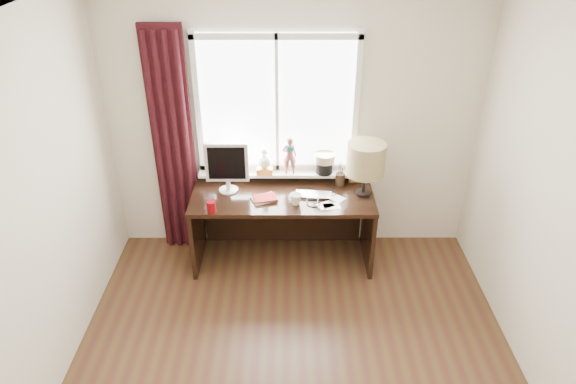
{
  "coord_description": "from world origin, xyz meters",
  "views": [
    {
      "loc": [
        -0.06,
        -2.49,
        3.17
      ],
      "look_at": [
        -0.05,
        1.25,
        1.0
      ],
      "focal_mm": 32.0,
      "sensor_mm": 36.0,
      "label": 1
    }
  ],
  "objects_px": {
    "mug": "(296,199)",
    "table_lamp": "(366,160)",
    "desk": "(283,211)",
    "monitor": "(227,164)",
    "red_cup": "(211,207)",
    "laptop": "(314,195)"
  },
  "relations": [
    {
      "from": "mug",
      "to": "desk",
      "type": "xyz_separation_m",
      "value": [
        -0.12,
        0.26,
        -0.3
      ]
    },
    {
      "from": "desk",
      "to": "monitor",
      "type": "bearing_deg",
      "value": -177.69
    },
    {
      "from": "desk",
      "to": "monitor",
      "type": "height_order",
      "value": "monitor"
    },
    {
      "from": "mug",
      "to": "table_lamp",
      "type": "height_order",
      "value": "table_lamp"
    },
    {
      "from": "laptop",
      "to": "desk",
      "type": "bearing_deg",
      "value": 164.02
    },
    {
      "from": "desk",
      "to": "table_lamp",
      "type": "bearing_deg",
      "value": -7.15
    },
    {
      "from": "laptop",
      "to": "table_lamp",
      "type": "distance_m",
      "value": 0.58
    },
    {
      "from": "laptop",
      "to": "monitor",
      "type": "bearing_deg",
      "value": 179.74
    },
    {
      "from": "laptop",
      "to": "mug",
      "type": "distance_m",
      "value": 0.22
    },
    {
      "from": "mug",
      "to": "table_lamp",
      "type": "bearing_deg",
      "value": 14.85
    },
    {
      "from": "mug",
      "to": "monitor",
      "type": "distance_m",
      "value": 0.71
    },
    {
      "from": "laptop",
      "to": "table_lamp",
      "type": "relative_size",
      "value": 0.64
    },
    {
      "from": "mug",
      "to": "desk",
      "type": "distance_m",
      "value": 0.41
    },
    {
      "from": "mug",
      "to": "red_cup",
      "type": "xyz_separation_m",
      "value": [
        -0.74,
        -0.14,
        -0.0
      ]
    },
    {
      "from": "laptop",
      "to": "monitor",
      "type": "xyz_separation_m",
      "value": [
        -0.8,
        0.1,
        0.26
      ]
    },
    {
      "from": "monitor",
      "to": "desk",
      "type": "bearing_deg",
      "value": 2.31
    },
    {
      "from": "laptop",
      "to": "desk",
      "type": "distance_m",
      "value": 0.4
    },
    {
      "from": "desk",
      "to": "monitor",
      "type": "distance_m",
      "value": 0.73
    },
    {
      "from": "red_cup",
      "to": "desk",
      "type": "height_order",
      "value": "red_cup"
    },
    {
      "from": "red_cup",
      "to": "table_lamp",
      "type": "bearing_deg",
      "value": 12.45
    },
    {
      "from": "desk",
      "to": "monitor",
      "type": "xyz_separation_m",
      "value": [
        -0.51,
        -0.02,
        0.52
      ]
    },
    {
      "from": "desk",
      "to": "red_cup",
      "type": "bearing_deg",
      "value": -147.43
    }
  ]
}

